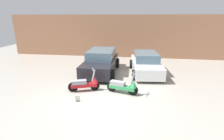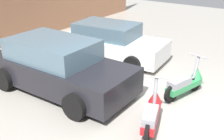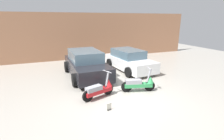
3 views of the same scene
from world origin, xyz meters
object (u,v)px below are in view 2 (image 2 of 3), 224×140
(scooter_front_right, at_px, (186,83))
(car_rear_left, at_px, (59,67))
(scooter_front_left, at_px, (152,112))
(car_rear_center, at_px, (111,42))
(placard_near_left_scooter, at_px, (200,140))

(scooter_front_right, distance_m, car_rear_left, 3.48)
(scooter_front_right, xyz_separation_m, car_rear_left, (-1.68, 3.03, 0.31))
(scooter_front_left, xyz_separation_m, car_rear_center, (2.98, 3.21, 0.24))
(scooter_front_left, relative_size, placard_near_left_scooter, 5.57)
(placard_near_left_scooter, bearing_deg, car_rear_left, 87.43)
(scooter_front_left, xyz_separation_m, scooter_front_right, (1.84, -0.05, 0.00))
(placard_near_left_scooter, bearing_deg, scooter_front_right, 29.51)
(car_rear_center, relative_size, placard_near_left_scooter, 15.15)
(scooter_front_left, height_order, scooter_front_right, scooter_front_right)
(scooter_front_right, height_order, car_rear_center, car_rear_center)
(car_rear_left, xyz_separation_m, car_rear_center, (2.81, 0.22, -0.07))
(placard_near_left_scooter, bearing_deg, car_rear_center, 55.20)
(scooter_front_left, distance_m, car_rear_left, 3.01)
(car_rear_center, bearing_deg, car_rear_left, -91.09)
(scooter_front_left, distance_m, placard_near_left_scooter, 1.13)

